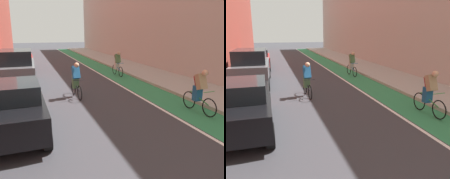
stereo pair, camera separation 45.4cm
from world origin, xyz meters
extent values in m
plane|color=#38383D|center=(0.00, 18.29, 0.00)|extent=(98.08, 98.08, 0.00)
cube|color=#2D8451|center=(3.22, 20.29, 0.00)|extent=(1.60, 44.58, 0.00)
cube|color=white|center=(2.32, 20.29, 0.00)|extent=(0.12, 44.58, 0.00)
cube|color=#A8A59E|center=(5.50, 20.29, 0.07)|extent=(2.96, 44.58, 0.14)
cube|color=#B2ADA3|center=(8.19, 22.29, 4.85)|extent=(2.40, 40.58, 9.70)
cube|color=black|center=(-2.97, 9.73, 0.68)|extent=(1.94, 4.27, 0.70)
cube|color=black|center=(-2.97, 9.51, 1.26)|extent=(1.67, 1.81, 0.55)
cylinder|color=black|center=(-2.16, 11.31, 0.33)|extent=(0.23, 0.66, 0.66)
cylinder|color=black|center=(-2.09, 8.18, 0.33)|extent=(0.23, 0.66, 0.66)
cube|color=#595B60|center=(-2.97, 16.06, 0.80)|extent=(1.86, 4.64, 0.95)
cube|color=black|center=(-2.97, 15.82, 1.60)|extent=(1.62, 2.79, 0.75)
cylinder|color=black|center=(-3.76, 17.82, 0.33)|extent=(0.23, 0.66, 0.66)
cylinder|color=black|center=(-2.13, 17.80, 0.33)|extent=(0.23, 0.66, 0.66)
cylinder|color=black|center=(-2.18, 14.29, 0.33)|extent=(0.23, 0.66, 0.66)
cube|color=red|center=(-2.97, 22.10, 0.68)|extent=(1.94, 4.32, 0.70)
cube|color=black|center=(-2.97, 21.88, 1.26)|extent=(1.70, 1.82, 0.55)
cylinder|color=black|center=(-3.85, 23.71, 0.33)|extent=(0.22, 0.66, 0.66)
cylinder|color=black|center=(-2.08, 23.70, 0.33)|extent=(0.22, 0.66, 0.66)
cylinder|color=black|center=(-3.86, 20.49, 0.33)|extent=(0.22, 0.66, 0.66)
cylinder|color=black|center=(-2.09, 20.49, 0.33)|extent=(0.22, 0.66, 0.66)
torus|color=black|center=(3.42, 8.70, 0.34)|extent=(0.07, 0.67, 0.67)
torus|color=black|center=(3.37, 9.75, 0.34)|extent=(0.07, 0.67, 0.67)
cylinder|color=#338C3F|center=(3.40, 9.22, 0.56)|extent=(0.08, 0.96, 0.33)
cylinder|color=#338C3F|center=(3.39, 9.41, 0.64)|extent=(0.04, 0.12, 0.55)
cylinder|color=#338C3F|center=(3.42, 8.78, 0.89)|extent=(0.48, 0.05, 0.02)
cube|color=#1E598C|center=(3.39, 9.33, 0.71)|extent=(0.29, 0.25, 0.56)
cube|color=tan|center=(3.40, 9.20, 1.17)|extent=(0.34, 0.41, 0.60)
sphere|color=tan|center=(3.40, 9.04, 1.51)|extent=(0.22, 0.22, 0.22)
cube|color=maroon|center=(3.39, 9.32, 1.19)|extent=(0.27, 0.29, 0.39)
torus|color=black|center=(-0.39, 12.24, 0.33)|extent=(0.09, 0.66, 0.65)
torus|color=black|center=(-0.46, 13.28, 0.33)|extent=(0.09, 0.66, 0.65)
cylinder|color=black|center=(-0.43, 12.76, 0.55)|extent=(0.11, 0.96, 0.33)
cylinder|color=black|center=(-0.44, 12.94, 0.63)|extent=(0.04, 0.12, 0.55)
cylinder|color=black|center=(-0.39, 12.32, 0.88)|extent=(0.48, 0.06, 0.02)
cube|color=#4C7247|center=(-0.43, 12.87, 0.70)|extent=(0.30, 0.26, 0.56)
cube|color=#1E598C|center=(-0.42, 12.74, 1.16)|extent=(0.35, 0.42, 0.60)
sphere|color=tan|center=(-0.41, 12.58, 1.50)|extent=(0.22, 0.22, 0.22)
torus|color=black|center=(3.28, 16.63, 0.34)|extent=(0.07, 0.67, 0.67)
torus|color=black|center=(3.23, 17.68, 0.34)|extent=(0.07, 0.67, 0.67)
cylinder|color=#1966A5|center=(3.25, 17.16, 0.56)|extent=(0.09, 0.96, 0.33)
cylinder|color=#1966A5|center=(3.25, 17.34, 0.64)|extent=(0.04, 0.12, 0.55)
cylinder|color=#1966A5|center=(3.28, 16.71, 0.89)|extent=(0.48, 0.05, 0.02)
cube|color=beige|center=(3.25, 17.26, 0.71)|extent=(0.29, 0.25, 0.56)
cube|color=#4C7247|center=(3.26, 17.13, 1.17)|extent=(0.34, 0.41, 0.60)
sphere|color=tan|center=(3.26, 16.98, 1.51)|extent=(0.22, 0.22, 0.22)
cube|color=maroon|center=(3.25, 17.26, 1.19)|extent=(0.27, 0.29, 0.39)
camera|label=1|loc=(-2.39, 2.52, 2.92)|focal=37.73mm
camera|label=2|loc=(-1.96, 2.38, 2.92)|focal=37.73mm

